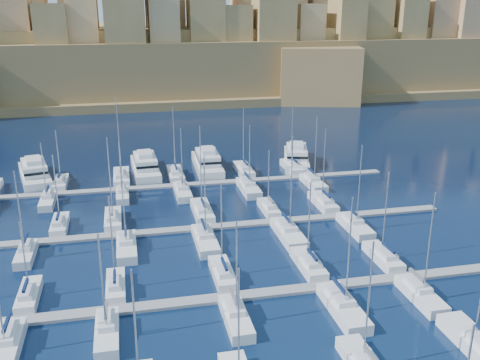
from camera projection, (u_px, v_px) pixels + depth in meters
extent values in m
plane|color=black|center=(210.00, 256.00, 77.19)|extent=(600.00, 600.00, 0.00)
cube|color=slate|center=(225.00, 298.00, 66.00)|extent=(84.00, 2.00, 0.40)
cube|color=slate|center=(200.00, 228.00, 86.39)|extent=(84.00, 2.00, 0.40)
cube|color=slate|center=(184.00, 185.00, 106.79)|extent=(84.00, 2.00, 0.40)
cylinder|color=#9EA0A8|center=(136.00, 332.00, 46.79)|extent=(0.18, 0.18, 12.19)
cylinder|color=#9EA0A8|center=(239.00, 324.00, 48.54)|extent=(0.18, 0.18, 11.43)
cylinder|color=#9EA0A8|center=(368.00, 302.00, 50.94)|extent=(0.18, 0.18, 12.72)
cube|color=#595B60|center=(373.00, 358.00, 50.84)|extent=(0.35, 3.58, 0.35)
cube|color=silver|center=(477.00, 346.00, 56.12)|extent=(3.14, 10.47, 1.72)
cube|color=silver|center=(29.00, 296.00, 65.70)|extent=(2.37, 7.90, 1.60)
cube|color=silver|center=(27.00, 291.00, 64.61)|extent=(1.66, 3.56, 0.70)
cylinder|color=#9EA0A8|center=(24.00, 256.00, 64.39)|extent=(0.18, 0.18, 9.04)
cube|color=#0A193C|center=(25.00, 285.00, 63.91)|extent=(0.35, 3.16, 0.35)
cube|color=silver|center=(116.00, 287.00, 67.80)|extent=(2.36, 7.88, 1.59)
cube|color=silver|center=(115.00, 282.00, 66.71)|extent=(1.65, 3.54, 0.70)
cylinder|color=#9EA0A8|center=(112.00, 239.00, 66.12)|extent=(0.18, 0.18, 11.42)
cube|color=#0A193C|center=(115.00, 276.00, 66.02)|extent=(0.35, 3.15, 0.35)
cube|color=silver|center=(223.00, 275.00, 70.96)|extent=(2.59, 8.63, 1.63)
cube|color=silver|center=(224.00, 270.00, 69.79)|extent=(1.81, 3.88, 0.70)
cylinder|color=#9EA0A8|center=(221.00, 227.00, 69.27)|extent=(0.18, 0.18, 11.63)
cube|color=#0A193C|center=(224.00, 264.00, 69.06)|extent=(0.35, 3.45, 0.35)
cube|color=silver|center=(308.00, 265.00, 73.52)|extent=(2.67, 8.89, 1.64)
cube|color=silver|center=(311.00, 260.00, 72.32)|extent=(1.87, 4.00, 0.70)
cylinder|color=#9EA0A8|center=(309.00, 221.00, 71.91)|extent=(0.18, 0.18, 11.15)
cube|color=#0A193C|center=(312.00, 255.00, 71.58)|extent=(0.35, 3.55, 0.35)
cube|color=silver|center=(383.00, 258.00, 75.60)|extent=(2.57, 8.55, 1.63)
cube|color=silver|center=(386.00, 253.00, 74.44)|extent=(1.80, 3.85, 0.70)
cylinder|color=#9EA0A8|center=(385.00, 213.00, 73.87)|extent=(0.18, 0.18, 11.86)
cube|color=#0A193C|center=(388.00, 248.00, 73.71)|extent=(0.35, 3.42, 0.35)
cube|color=silver|center=(7.00, 348.00, 55.84)|extent=(2.72, 9.07, 1.65)
cube|color=silver|center=(7.00, 334.00, 56.30)|extent=(1.91, 4.08, 0.70)
cube|color=#0A193C|center=(7.00, 323.00, 56.39)|extent=(0.35, 3.63, 0.35)
cube|color=silver|center=(107.00, 334.00, 58.20)|extent=(2.54, 8.45, 1.62)
cube|color=silver|center=(107.00, 321.00, 58.61)|extent=(1.77, 3.80, 0.70)
cylinder|color=#9EA0A8|center=(102.00, 283.00, 55.76)|extent=(0.18, 0.18, 11.34)
cube|color=#595B60|center=(106.00, 310.00, 58.67)|extent=(0.35, 3.38, 0.35)
cube|color=silver|center=(236.00, 319.00, 60.97)|extent=(2.62, 8.72, 1.64)
cube|color=silver|center=(234.00, 306.00, 61.41)|extent=(1.83, 3.93, 0.70)
cylinder|color=#9EA0A8|center=(237.00, 270.00, 58.50)|extent=(0.18, 0.18, 11.46)
cube|color=#595B60|center=(234.00, 296.00, 61.49)|extent=(0.35, 3.49, 0.35)
cube|color=silver|center=(343.00, 309.00, 62.92)|extent=(3.03, 10.08, 1.70)
cube|color=silver|center=(340.00, 296.00, 63.48)|extent=(2.12, 4.54, 0.70)
cylinder|color=#9EA0A8|center=(349.00, 253.00, 60.07)|extent=(0.18, 0.18, 13.41)
cube|color=#0A193C|center=(339.00, 286.00, 63.61)|extent=(0.35, 4.03, 0.35)
cube|color=silver|center=(421.00, 297.00, 65.65)|extent=(2.64, 8.79, 1.64)
cube|color=silver|center=(418.00, 285.00, 66.10)|extent=(1.85, 3.96, 0.70)
cylinder|color=#9EA0A8|center=(429.00, 244.00, 62.95)|extent=(0.18, 0.18, 12.93)
cube|color=#595B60|center=(417.00, 275.00, 66.17)|extent=(0.35, 3.52, 0.35)
cube|color=silver|center=(60.00, 226.00, 86.56)|extent=(2.47, 8.25, 1.61)
cube|color=silver|center=(59.00, 221.00, 85.43)|extent=(1.73, 3.71, 0.70)
cylinder|color=#9EA0A8|center=(56.00, 188.00, 84.96)|extent=(0.18, 0.18, 10.99)
cube|color=#0A193C|center=(58.00, 216.00, 84.72)|extent=(0.35, 3.30, 0.35)
cube|color=silver|center=(113.00, 220.00, 88.60)|extent=(2.69, 8.97, 1.65)
cube|color=silver|center=(113.00, 216.00, 87.39)|extent=(1.88, 4.03, 0.70)
cylinder|color=#9EA0A8|center=(110.00, 177.00, 86.66)|extent=(0.18, 0.18, 13.26)
cube|color=#595B60|center=(112.00, 211.00, 86.65)|extent=(0.35, 3.59, 0.35)
cube|color=silver|center=(202.00, 212.00, 92.08)|extent=(2.98, 9.94, 1.70)
cube|color=silver|center=(203.00, 208.00, 90.78)|extent=(2.09, 4.48, 0.70)
cylinder|color=#9EA0A8|center=(201.00, 167.00, 90.02)|extent=(0.18, 0.18, 14.27)
cube|color=#0A193C|center=(203.00, 203.00, 89.99)|extent=(0.35, 3.98, 0.35)
cube|color=silver|center=(269.00, 209.00, 93.48)|extent=(2.36, 7.86, 1.59)
cube|color=silver|center=(270.00, 205.00, 92.39)|extent=(1.65, 3.54, 0.70)
cylinder|color=#9EA0A8|center=(269.00, 178.00, 92.05)|extent=(0.18, 0.18, 9.80)
cube|color=#595B60|center=(271.00, 200.00, 91.70)|extent=(0.35, 3.14, 0.35)
cube|color=silver|center=(323.00, 203.00, 96.17)|extent=(2.75, 9.17, 1.66)
cube|color=silver|center=(325.00, 199.00, 94.95)|extent=(1.93, 4.13, 0.70)
cylinder|color=#9EA0A8|center=(324.00, 164.00, 94.32)|extent=(0.18, 0.18, 12.79)
cube|color=#0A193C|center=(326.00, 194.00, 94.19)|extent=(0.35, 3.67, 0.35)
cube|color=silver|center=(26.00, 255.00, 76.48)|extent=(2.37, 7.90, 1.59)
cube|color=silver|center=(26.00, 245.00, 76.85)|extent=(1.66, 3.55, 0.70)
cylinder|color=#9EA0A8|center=(20.00, 212.00, 73.97)|extent=(0.18, 0.18, 11.98)
cube|color=#0A193C|center=(26.00, 238.00, 76.88)|extent=(0.35, 3.16, 0.35)
cube|color=silver|center=(127.00, 248.00, 78.56)|extent=(2.87, 9.56, 1.68)
cube|color=silver|center=(126.00, 238.00, 79.07)|extent=(2.01, 4.30, 0.70)
cylinder|color=#9EA0A8|center=(123.00, 203.00, 75.84)|extent=(0.18, 0.18, 12.77)
cube|color=#0A193C|center=(126.00, 230.00, 79.18)|extent=(0.35, 3.82, 0.35)
cube|color=silver|center=(205.00, 241.00, 80.70)|extent=(3.01, 10.04, 1.70)
cube|color=silver|center=(204.00, 232.00, 81.25)|extent=(2.11, 4.52, 0.70)
cylinder|color=#9EA0A8|center=(205.00, 198.00, 77.97)|extent=(0.18, 0.18, 12.65)
cube|color=#0A193C|center=(204.00, 224.00, 81.39)|extent=(0.35, 4.01, 0.35)
cube|color=silver|center=(289.00, 234.00, 83.13)|extent=(3.15, 10.51, 1.73)
cube|color=silver|center=(287.00, 225.00, 83.72)|extent=(2.21, 4.73, 0.70)
cylinder|color=#9EA0A8|center=(291.00, 185.00, 79.99)|extent=(0.18, 0.18, 15.05)
cube|color=#0A193C|center=(286.00, 217.00, 83.88)|extent=(0.35, 4.20, 0.35)
cube|color=silver|center=(355.00, 227.00, 85.93)|extent=(2.83, 9.44, 1.67)
cube|color=silver|center=(353.00, 218.00, 86.43)|extent=(1.98, 4.25, 0.70)
cylinder|color=#9EA0A8|center=(359.00, 185.00, 83.18)|extent=(0.18, 0.18, 12.94)
cube|color=#0A193C|center=(352.00, 211.00, 86.53)|extent=(0.35, 3.78, 0.35)
cube|color=silver|center=(61.00, 184.00, 106.64)|extent=(2.52, 8.41, 1.62)
cube|color=silver|center=(60.00, 179.00, 105.50)|extent=(1.77, 3.79, 0.70)
cylinder|color=#9EA0A8|center=(58.00, 155.00, 105.20)|extent=(0.18, 0.18, 9.97)
cube|color=#0A193C|center=(59.00, 175.00, 104.78)|extent=(0.35, 3.37, 0.35)
cube|color=silver|center=(122.00, 178.00, 110.02)|extent=(3.16, 10.54, 1.73)
cube|color=silver|center=(121.00, 174.00, 108.66)|extent=(2.21, 4.74, 0.70)
cylinder|color=#9EA0A8|center=(118.00, 136.00, 107.74)|extent=(0.18, 0.18, 15.78)
cube|color=#0A193C|center=(121.00, 170.00, 107.84)|extent=(0.35, 4.22, 0.35)
cube|color=silver|center=(176.00, 175.00, 111.96)|extent=(2.96, 9.86, 1.69)
cube|color=silver|center=(176.00, 171.00, 110.66)|extent=(2.07, 4.44, 0.70)
cylinder|color=#9EA0A8|center=(174.00, 139.00, 110.00)|extent=(0.18, 0.18, 13.58)
cube|color=#0A193C|center=(176.00, 167.00, 109.88)|extent=(0.35, 3.94, 0.35)
cube|color=silver|center=(244.00, 170.00, 114.86)|extent=(2.91, 9.70, 1.68)
cube|color=silver|center=(245.00, 166.00, 113.58)|extent=(2.04, 4.36, 0.70)
cylinder|color=#9EA0A8|center=(243.00, 138.00, 113.04)|extent=(0.18, 0.18, 12.66)
cube|color=#0A193C|center=(245.00, 162.00, 112.80)|extent=(0.35, 3.88, 0.35)
cube|color=silver|center=(292.00, 168.00, 116.82)|extent=(2.78, 9.25, 1.66)
cube|color=silver|center=(293.00, 164.00, 115.59)|extent=(1.94, 4.16, 0.70)
cylinder|color=#9EA0A8|center=(292.00, 133.00, 114.82)|extent=(0.18, 0.18, 13.72)
cube|color=#0A193C|center=(294.00, 160.00, 114.83)|extent=(0.35, 3.70, 0.35)
cube|color=silver|center=(48.00, 202.00, 96.81)|extent=(2.47, 8.24, 1.61)
cube|color=silver|center=(48.00, 195.00, 97.20)|extent=(1.73, 3.71, 0.70)
cylinder|color=#9EA0A8|center=(44.00, 171.00, 94.53)|extent=(0.18, 0.18, 10.38)
cube|color=#0A193C|center=(47.00, 188.00, 97.26)|extent=(0.35, 3.30, 0.35)
cube|color=silver|center=(123.00, 196.00, 99.78)|extent=(2.29, 7.65, 1.58)
cube|color=silver|center=(122.00, 189.00, 100.13)|extent=(1.61, 3.44, 0.70)
cylinder|color=#9EA0A8|center=(120.00, 168.00, 97.65)|extent=(0.18, 0.18, 9.65)
cube|color=#0A193C|center=(122.00, 183.00, 100.15)|extent=(0.35, 3.06, 0.35)
cube|color=silver|center=(183.00, 193.00, 101.33)|extent=(2.75, 9.16, 1.66)
cube|color=silver|center=(182.00, 186.00, 101.81)|extent=(1.92, 4.12, 0.70)
cylinder|color=#9EA0A8|center=(182.00, 159.00, 98.77)|extent=(0.18, 0.18, 11.85)
cube|color=#595B60|center=(181.00, 180.00, 101.90)|extent=(0.35, 3.66, 0.35)
cube|color=silver|center=(249.00, 189.00, 103.54)|extent=(3.00, 9.99, 1.70)
cube|color=silver|center=(248.00, 181.00, 104.08)|extent=(2.10, 4.49, 0.70)
cylinder|color=#9EA0A8|center=(250.00, 156.00, 100.93)|extent=(0.18, 0.18, 11.90)
cube|color=#0A193C|center=(247.00, 175.00, 104.22)|extent=(0.35, 4.00, 0.35)
cube|color=silver|center=(313.00, 184.00, 106.52)|extent=(2.82, 9.39, 1.67)
cube|color=silver|center=(312.00, 177.00, 107.01)|extent=(1.97, 4.23, 0.70)
cylinder|color=#9EA0A8|center=(316.00, 149.00, 103.78)|extent=(0.18, 0.18, 12.88)
cube|color=#0A193C|center=(311.00, 171.00, 107.12)|extent=(0.35, 3.76, 0.35)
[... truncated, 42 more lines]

